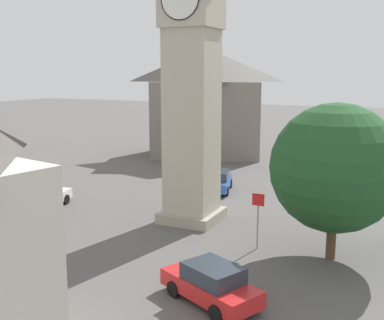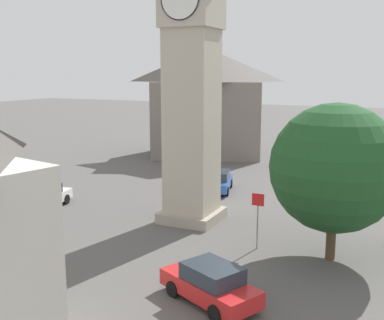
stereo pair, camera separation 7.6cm
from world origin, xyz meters
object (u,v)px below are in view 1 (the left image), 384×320
at_px(clock_tower, 192,18).
at_px(car_blue_kerb, 44,197).
at_px(car_white_side, 211,283).
at_px(pedestrian, 192,167).
at_px(road_sign, 258,212).
at_px(car_silver_kerb, 218,181).
at_px(tree, 335,168).
at_px(building_terrace_right, 206,101).

relative_size(clock_tower, car_blue_kerb, 4.49).
xyz_separation_m(car_white_side, pedestrian, (-9.52, 18.64, 0.25)).
height_order(car_white_side, road_sign, road_sign).
distance_m(clock_tower, pedestrian, 15.00).
bearing_deg(car_white_side, car_silver_kerb, 111.28).
relative_size(clock_tower, road_sign, 7.01).
bearing_deg(car_blue_kerb, pedestrian, 66.66).
distance_m(car_silver_kerb, car_white_side, 17.15).
bearing_deg(clock_tower, car_blue_kerb, -169.32).
height_order(car_blue_kerb, tree, tree).
bearing_deg(tree, car_white_side, -117.92).
height_order(pedestrian, building_terrace_right, building_terrace_right).
height_order(clock_tower, building_terrace_right, clock_tower).
bearing_deg(road_sign, pedestrian, 126.89).
height_order(clock_tower, tree, clock_tower).
xyz_separation_m(car_silver_kerb, tree, (9.59, -9.63, 3.56)).
height_order(car_blue_kerb, pedestrian, pedestrian).
distance_m(clock_tower, tree, 11.27).
height_order(clock_tower, road_sign, clock_tower).
bearing_deg(building_terrace_right, car_silver_kerb, -63.14).
distance_m(car_white_side, building_terrace_right, 32.81).
bearing_deg(tree, road_sign, -175.90).
xyz_separation_m(car_blue_kerb, road_sign, (14.40, -0.98, 1.14)).
relative_size(car_white_side, building_terrace_right, 0.33).
bearing_deg(road_sign, building_terrace_right, 118.97).
height_order(pedestrian, tree, tree).
height_order(clock_tower, pedestrian, clock_tower).
relative_size(car_white_side, road_sign, 1.59).
distance_m(car_blue_kerb, car_silver_kerb, 12.15).
relative_size(car_blue_kerb, building_terrace_right, 0.33).
bearing_deg(car_silver_kerb, car_white_side, -68.72).
distance_m(clock_tower, car_white_side, 14.77).
height_order(car_blue_kerb, road_sign, road_sign).
bearing_deg(car_blue_kerb, building_terrace_right, 86.57).
relative_size(tree, building_terrace_right, 0.55).
relative_size(car_silver_kerb, pedestrian, 2.61).
bearing_deg(pedestrian, road_sign, -53.11).
bearing_deg(car_white_side, building_terrace_right, 113.92).
relative_size(car_silver_kerb, building_terrace_right, 0.33).
xyz_separation_m(clock_tower, pedestrian, (-4.55, 9.75, -10.45)).
bearing_deg(pedestrian, tree, -43.63).
xyz_separation_m(car_white_side, tree, (3.37, 6.35, 3.56)).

